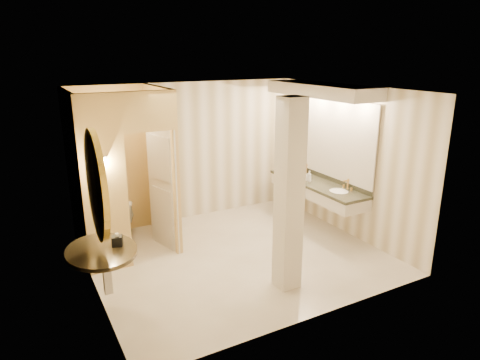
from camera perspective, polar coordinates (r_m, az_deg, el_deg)
The scene contains 16 objects.
floor at distance 7.21m, azimuth -0.47°, elevation -9.97°, with size 4.50×4.50×0.00m, color silver.
ceiling at distance 6.46m, azimuth -0.53°, elevation 11.94°, with size 4.50×4.50×0.00m, color silver.
wall_back at distance 8.47m, azimuth -6.91°, elevation 3.72°, with size 4.50×0.02×2.70m, color white.
wall_front at distance 5.13m, azimuth 10.15°, elevation -5.15°, with size 4.50×0.02×2.70m, color white.
wall_left at distance 6.04m, azimuth -19.70°, elevation -2.52°, with size 0.02×4.00×2.70m, color white.
wall_right at distance 7.99m, azimuth 13.90°, elevation 2.55°, with size 0.02×4.00×2.70m, color white.
toilet_closet at distance 7.17m, azimuth -12.11°, elevation 1.36°, with size 1.50×1.55×2.70m.
wall_sconce at distance 6.39m, azimuth -17.82°, elevation 2.27°, with size 0.14×0.14×0.42m.
vanity at distance 8.04m, azimuth 10.70°, elevation 4.88°, with size 0.75×2.44×2.09m.
console_shelf at distance 5.50m, azimuth -18.29°, elevation -4.27°, with size 1.08×1.08×1.99m.
pillar at distance 5.85m, azimuth 6.57°, elevation -2.21°, with size 0.31×0.31×2.70m, color beige.
tissue_box at distance 5.69m, azimuth -16.04°, elevation -7.81°, with size 0.13×0.13×0.13m, color black.
toilet at distance 7.98m, azimuth -15.47°, elevation -4.83°, with size 0.44×0.77×0.78m, color white.
soap_bottle_a at distance 8.29m, azimuth 8.89°, elevation 0.44°, with size 0.06×0.06×0.14m, color beige.
soap_bottle_b at distance 8.43m, azimuth 8.02°, elevation 0.72°, with size 0.10×0.10×0.13m, color silver.
soap_bottle_c at distance 8.17m, azimuth 9.22°, elevation 0.49°, with size 0.08×0.09×0.22m, color #C6B28C.
Camera 1 is at (-3.03, -5.68, 3.24)m, focal length 32.00 mm.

